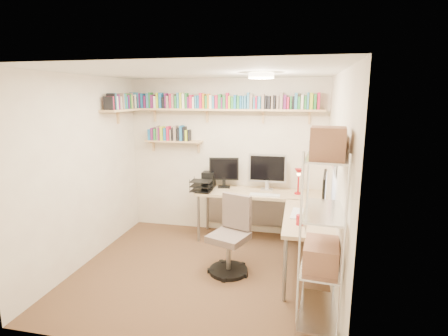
% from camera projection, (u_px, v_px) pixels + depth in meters
% --- Properties ---
extents(ground, '(3.20, 3.20, 0.00)m').
position_uv_depth(ground, '(201.00, 271.00, 4.52)').
color(ground, '#4E3421').
rests_on(ground, ground).
extents(room_shell, '(3.24, 3.04, 2.52)m').
position_uv_depth(room_shell, '(200.00, 154.00, 4.21)').
color(room_shell, beige).
rests_on(room_shell, ground).
extents(wall_shelves, '(3.12, 1.09, 0.80)m').
position_uv_depth(wall_shelves, '(196.00, 109.00, 5.45)').
color(wall_shelves, '#DCB97C').
rests_on(wall_shelves, ground).
extents(corner_desk, '(2.09, 1.99, 1.36)m').
position_uv_depth(corner_desk, '(264.00, 197.00, 5.11)').
color(corner_desk, tan).
rests_on(corner_desk, ground).
extents(office_chair, '(0.56, 0.57, 0.99)m').
position_uv_depth(office_chair, '(231.00, 240.00, 4.46)').
color(office_chair, black).
rests_on(office_chair, ground).
extents(wire_rack, '(0.45, 0.81, 1.98)m').
position_uv_depth(wire_rack, '(324.00, 207.00, 3.22)').
color(wire_rack, silver).
rests_on(wire_rack, ground).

